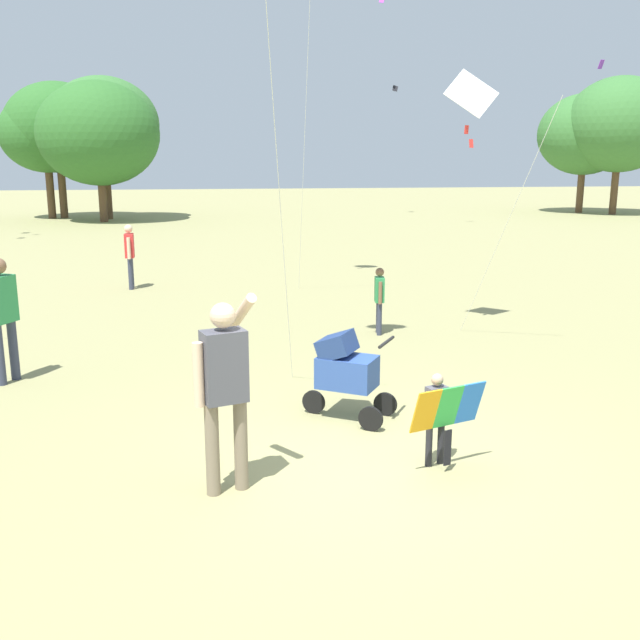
{
  "coord_description": "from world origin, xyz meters",
  "views": [
    {
      "loc": [
        -1.42,
        -6.33,
        2.97
      ],
      "look_at": [
        -0.36,
        0.87,
        1.3
      ],
      "focal_mm": 40.29,
      "sensor_mm": 36.0,
      "label": 1
    }
  ],
  "objects_px": {
    "kite_orange_delta": "(473,102)",
    "person_couple_left": "(2,310)",
    "child_with_butterfly_kite": "(439,411)",
    "person_back_turned": "(130,251)",
    "person_red_shirt": "(379,295)",
    "person_adult_flyer": "(224,380)",
    "stroller": "(346,368)"
  },
  "relations": [
    {
      "from": "person_adult_flyer",
      "to": "person_couple_left",
      "type": "distance_m",
      "value": 4.63
    },
    {
      "from": "person_back_turned",
      "to": "person_adult_flyer",
      "type": "bearing_deg",
      "value": -79.46
    },
    {
      "from": "person_couple_left",
      "to": "person_back_turned",
      "type": "xyz_separation_m",
      "value": [
        0.88,
        6.86,
        -0.13
      ]
    },
    {
      "from": "person_couple_left",
      "to": "stroller",
      "type": "bearing_deg",
      "value": -25.24
    },
    {
      "from": "person_adult_flyer",
      "to": "child_with_butterfly_kite",
      "type": "bearing_deg",
      "value": 6.43
    },
    {
      "from": "kite_orange_delta",
      "to": "child_with_butterfly_kite",
      "type": "bearing_deg",
      "value": -111.75
    },
    {
      "from": "child_with_butterfly_kite",
      "to": "person_back_turned",
      "type": "xyz_separation_m",
      "value": [
        -4.0,
        10.28,
        0.29
      ]
    },
    {
      "from": "child_with_butterfly_kite",
      "to": "person_adult_flyer",
      "type": "height_order",
      "value": "person_adult_flyer"
    },
    {
      "from": "child_with_butterfly_kite",
      "to": "person_back_turned",
      "type": "distance_m",
      "value": 11.03
    },
    {
      "from": "person_adult_flyer",
      "to": "person_back_turned",
      "type": "relative_size",
      "value": 1.25
    },
    {
      "from": "person_adult_flyer",
      "to": "stroller",
      "type": "relative_size",
      "value": 1.69
    },
    {
      "from": "child_with_butterfly_kite",
      "to": "stroller",
      "type": "distance_m",
      "value": 1.58
    },
    {
      "from": "child_with_butterfly_kite",
      "to": "person_back_turned",
      "type": "bearing_deg",
      "value": 111.25
    },
    {
      "from": "stroller",
      "to": "person_red_shirt",
      "type": "xyz_separation_m",
      "value": [
        1.29,
        3.87,
        0.06
      ]
    },
    {
      "from": "person_back_turned",
      "to": "stroller",
      "type": "bearing_deg",
      "value": -69.3
    },
    {
      "from": "person_back_turned",
      "to": "person_red_shirt",
      "type": "bearing_deg",
      "value": -47.07
    },
    {
      "from": "person_couple_left",
      "to": "person_back_turned",
      "type": "distance_m",
      "value": 6.91
    },
    {
      "from": "child_with_butterfly_kite",
      "to": "person_couple_left",
      "type": "bearing_deg",
      "value": 144.95
    },
    {
      "from": "person_adult_flyer",
      "to": "person_red_shirt",
      "type": "distance_m",
      "value": 6.16
    },
    {
      "from": "person_red_shirt",
      "to": "child_with_butterfly_kite",
      "type": "bearing_deg",
      "value": -96.77
    },
    {
      "from": "person_red_shirt",
      "to": "stroller",
      "type": "bearing_deg",
      "value": -108.37
    },
    {
      "from": "stroller",
      "to": "person_couple_left",
      "type": "height_order",
      "value": "person_couple_left"
    },
    {
      "from": "person_red_shirt",
      "to": "person_back_turned",
      "type": "distance_m",
      "value": 6.8
    },
    {
      "from": "stroller",
      "to": "person_back_turned",
      "type": "xyz_separation_m",
      "value": [
        -3.34,
        8.85,
        0.25
      ]
    },
    {
      "from": "stroller",
      "to": "kite_orange_delta",
      "type": "height_order",
      "value": "kite_orange_delta"
    },
    {
      "from": "child_with_butterfly_kite",
      "to": "person_adult_flyer",
      "type": "bearing_deg",
      "value": -173.57
    },
    {
      "from": "child_with_butterfly_kite",
      "to": "kite_orange_delta",
      "type": "relative_size",
      "value": 0.21
    },
    {
      "from": "stroller",
      "to": "person_back_turned",
      "type": "distance_m",
      "value": 9.46
    },
    {
      "from": "child_with_butterfly_kite",
      "to": "person_red_shirt",
      "type": "height_order",
      "value": "person_red_shirt"
    },
    {
      "from": "kite_orange_delta",
      "to": "person_couple_left",
      "type": "relative_size",
      "value": 2.59
    },
    {
      "from": "person_adult_flyer",
      "to": "stroller",
      "type": "distance_m",
      "value": 2.21
    },
    {
      "from": "child_with_butterfly_kite",
      "to": "stroller",
      "type": "xyz_separation_m",
      "value": [
        -0.66,
        1.43,
        0.03
      ]
    }
  ]
}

